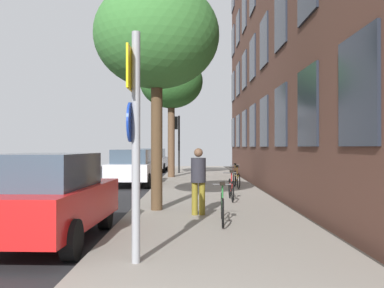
{
  "coord_description": "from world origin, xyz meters",
  "views": [
    {
      "loc": [
        0.6,
        -2.1,
        1.75
      ],
      "look_at": [
        0.66,
        13.83,
        1.86
      ],
      "focal_mm": 39.71,
      "sensor_mm": 36.0,
      "label": 1
    }
  ],
  "objects_px": {
    "bicycle_0": "(221,207)",
    "bicycle_3": "(233,176)",
    "tree_near": "(155,36)",
    "pedestrian_0": "(197,177)",
    "tree_far": "(170,82)",
    "bicycle_2": "(235,179)",
    "bicycle_1": "(230,189)",
    "sign_post": "(133,131)",
    "car_1": "(130,167)",
    "car_2": "(151,160)",
    "car_0": "(46,197)",
    "traffic_light": "(176,134)"
  },
  "relations": [
    {
      "from": "bicycle_1",
      "to": "bicycle_3",
      "type": "height_order",
      "value": "bicycle_1"
    },
    {
      "from": "tree_near",
      "to": "bicycle_2",
      "type": "xyz_separation_m",
      "value": [
        2.69,
        5.91,
        -4.14
      ]
    },
    {
      "from": "traffic_light",
      "to": "car_2",
      "type": "relative_size",
      "value": 0.79
    },
    {
      "from": "traffic_light",
      "to": "tree_near",
      "type": "relative_size",
      "value": 0.61
    },
    {
      "from": "tree_near",
      "to": "car_0",
      "type": "bearing_deg",
      "value": -117.31
    },
    {
      "from": "pedestrian_0",
      "to": "car_1",
      "type": "distance_m",
      "value": 9.17
    },
    {
      "from": "tree_far",
      "to": "bicycle_3",
      "type": "height_order",
      "value": "tree_far"
    },
    {
      "from": "car_1",
      "to": "tree_far",
      "type": "bearing_deg",
      "value": 69.31
    },
    {
      "from": "bicycle_1",
      "to": "bicycle_2",
      "type": "relative_size",
      "value": 1.04
    },
    {
      "from": "sign_post",
      "to": "bicycle_0",
      "type": "relative_size",
      "value": 1.95
    },
    {
      "from": "sign_post",
      "to": "bicycle_2",
      "type": "xyz_separation_m",
      "value": [
        2.59,
        10.92,
        -1.5
      ]
    },
    {
      "from": "tree_far",
      "to": "car_0",
      "type": "relative_size",
      "value": 1.66
    },
    {
      "from": "bicycle_0",
      "to": "bicycle_3",
      "type": "xyz_separation_m",
      "value": [
        1.27,
        9.81,
        0.0
      ]
    },
    {
      "from": "tree_near",
      "to": "bicycle_3",
      "type": "xyz_separation_m",
      "value": [
        2.83,
        7.87,
        -4.15
      ]
    },
    {
      "from": "tree_far",
      "to": "bicycle_2",
      "type": "distance_m",
      "value": 8.27
    },
    {
      "from": "tree_far",
      "to": "bicycle_2",
      "type": "height_order",
      "value": "tree_far"
    },
    {
      "from": "tree_near",
      "to": "bicycle_2",
      "type": "distance_m",
      "value": 7.7
    },
    {
      "from": "bicycle_0",
      "to": "car_2",
      "type": "bearing_deg",
      "value": 99.38
    },
    {
      "from": "sign_post",
      "to": "tree_far",
      "type": "bearing_deg",
      "value": 91.05
    },
    {
      "from": "bicycle_1",
      "to": "bicycle_2",
      "type": "distance_m",
      "value": 3.98
    },
    {
      "from": "bicycle_1",
      "to": "car_0",
      "type": "distance_m",
      "value": 6.52
    },
    {
      "from": "tree_far",
      "to": "bicycle_1",
      "type": "height_order",
      "value": "tree_far"
    },
    {
      "from": "car_2",
      "to": "bicycle_3",
      "type": "bearing_deg",
      "value": -66.78
    },
    {
      "from": "bicycle_0",
      "to": "bicycle_1",
      "type": "relative_size",
      "value": 1.02
    },
    {
      "from": "tree_far",
      "to": "bicycle_0",
      "type": "xyz_separation_m",
      "value": [
        1.77,
        -13.95,
        -4.79
      ]
    },
    {
      "from": "bicycle_0",
      "to": "bicycle_2",
      "type": "bearing_deg",
      "value": 81.84
    },
    {
      "from": "pedestrian_0",
      "to": "car_1",
      "type": "xyz_separation_m",
      "value": [
        -2.83,
        8.72,
        -0.19
      ]
    },
    {
      "from": "bicycle_0",
      "to": "bicycle_1",
      "type": "height_order",
      "value": "bicycle_1"
    },
    {
      "from": "bicycle_1",
      "to": "car_0",
      "type": "relative_size",
      "value": 0.41
    },
    {
      "from": "sign_post",
      "to": "traffic_light",
      "type": "bearing_deg",
      "value": 90.28
    },
    {
      "from": "tree_far",
      "to": "pedestrian_0",
      "type": "height_order",
      "value": "tree_far"
    },
    {
      "from": "sign_post",
      "to": "bicycle_3",
      "type": "height_order",
      "value": "sign_post"
    },
    {
      "from": "tree_near",
      "to": "car_2",
      "type": "xyz_separation_m",
      "value": [
        -1.87,
        18.81,
        -3.77
      ]
    },
    {
      "from": "sign_post",
      "to": "car_2",
      "type": "bearing_deg",
      "value": 94.72
    },
    {
      "from": "bicycle_2",
      "to": "car_2",
      "type": "height_order",
      "value": "car_2"
    },
    {
      "from": "bicycle_1",
      "to": "car_1",
      "type": "bearing_deg",
      "value": 123.11
    },
    {
      "from": "sign_post",
      "to": "tree_near",
      "type": "height_order",
      "value": "tree_near"
    },
    {
      "from": "sign_post",
      "to": "tree_far",
      "type": "height_order",
      "value": "tree_far"
    },
    {
      "from": "tree_near",
      "to": "bicycle_0",
      "type": "bearing_deg",
      "value": -51.2
    },
    {
      "from": "sign_post",
      "to": "bicycle_2",
      "type": "relative_size",
      "value": 2.07
    },
    {
      "from": "tree_far",
      "to": "car_2",
      "type": "bearing_deg",
      "value": 103.68
    },
    {
      "from": "car_1",
      "to": "car_2",
      "type": "xyz_separation_m",
      "value": [
        -0.11,
        10.91,
        0.0
      ]
    },
    {
      "from": "tree_near",
      "to": "tree_far",
      "type": "distance_m",
      "value": 12.03
    },
    {
      "from": "traffic_light",
      "to": "bicycle_1",
      "type": "xyz_separation_m",
      "value": [
        2.11,
        -13.51,
        -2.09
      ]
    },
    {
      "from": "pedestrian_0",
      "to": "car_2",
      "type": "xyz_separation_m",
      "value": [
        -2.93,
        19.63,
        -0.19
      ]
    },
    {
      "from": "bicycle_2",
      "to": "tree_far",
      "type": "bearing_deg",
      "value": 115.41
    },
    {
      "from": "bicycle_2",
      "to": "car_1",
      "type": "height_order",
      "value": "car_1"
    },
    {
      "from": "tree_far",
      "to": "bicycle_2",
      "type": "bearing_deg",
      "value": -64.59
    },
    {
      "from": "tree_near",
      "to": "pedestrian_0",
      "type": "xyz_separation_m",
      "value": [
        1.07,
        -0.81,
        -3.58
      ]
    },
    {
      "from": "tree_far",
      "to": "traffic_light",
      "type": "bearing_deg",
      "value": 86.54
    }
  ]
}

